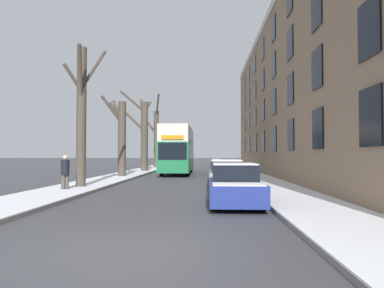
{
  "coord_description": "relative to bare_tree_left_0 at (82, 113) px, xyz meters",
  "views": [
    {
      "loc": [
        1.64,
        -6.66,
        1.84
      ],
      "look_at": [
        0.51,
        20.04,
        2.64
      ],
      "focal_mm": 32.0,
      "sensor_mm": 36.0,
      "label": 1
    }
  ],
  "objects": [
    {
      "name": "ground_plane",
      "position": [
        4.94,
        -11.03,
        -4.0
      ],
      "size": [
        320.0,
        320.0,
        0.0
      ],
      "primitive_type": "plane",
      "color": "#424247"
    },
    {
      "name": "sidewalk_left",
      "position": [
        -0.23,
        41.97,
        -3.92
      ],
      "size": [
        2.91,
        130.0,
        0.16
      ],
      "color": "slate",
      "rests_on": "ground"
    },
    {
      "name": "sidewalk_right",
      "position": [
        10.11,
        41.97,
        -3.92
      ],
      "size": [
        2.91,
        130.0,
        0.16
      ],
      "color": "slate",
      "rests_on": "ground"
    },
    {
      "name": "terrace_facade_right",
      "position": [
        16.06,
        9.9,
        2.76
      ],
      "size": [
        9.1,
        44.38,
        13.52
      ],
      "color": "#8C7056",
      "rests_on": "ground"
    },
    {
      "name": "bare_tree_left_0",
      "position": [
        0.0,
        0.0,
        0.0
      ],
      "size": [
        1.87,
        2.55,
        7.59
      ],
      "color": "#4C4238",
      "rests_on": "ground"
    },
    {
      "name": "bare_tree_left_1",
      "position": [
        -0.07,
        8.65,
        -0.76
      ],
      "size": [
        1.75,
        1.81,
        6.31
      ],
      "color": "#4C4238",
      "rests_on": "ground"
    },
    {
      "name": "bare_tree_left_2",
      "position": [
        0.09,
        17.13,
        0.07
      ],
      "size": [
        3.18,
        2.1,
        8.49
      ],
      "color": "#4C4238",
      "rests_on": "ground"
    },
    {
      "name": "bare_tree_left_3",
      "position": [
        0.11,
        25.81,
        0.02
      ],
      "size": [
        2.61,
        2.55,
        9.31
      ],
      "color": "#4C4238",
      "rests_on": "ground"
    },
    {
      "name": "double_decker_bus",
      "position": [
        3.91,
        14.2,
        -1.57
      ],
      "size": [
        2.55,
        10.42,
        4.29
      ],
      "color": "#1E7A47",
      "rests_on": "ground"
    },
    {
      "name": "parked_car_0",
      "position": [
        7.59,
        -5.22,
        -3.31
      ],
      "size": [
        1.82,
        4.07,
        1.51
      ],
      "color": "navy",
      "rests_on": "ground"
    },
    {
      "name": "parked_car_1",
      "position": [
        7.59,
        0.05,
        -3.29
      ],
      "size": [
        1.78,
        4.45,
        1.56
      ],
      "color": "#9EA3AD",
      "rests_on": "ground"
    },
    {
      "name": "parked_car_2",
      "position": [
        7.59,
        5.6,
        -3.35
      ],
      "size": [
        1.69,
        4.14,
        1.42
      ],
      "color": "#474C56",
      "rests_on": "ground"
    },
    {
      "name": "oncoming_van",
      "position": [
        2.73,
        32.83,
        -2.67
      ],
      "size": [
        2.08,
        4.87,
        2.48
      ],
      "color": "#9EA3AD",
      "rests_on": "ground"
    },
    {
      "name": "pedestrian_left_sidewalk",
      "position": [
        -0.24,
        -1.44,
        -3.01
      ],
      "size": [
        0.39,
        0.39,
        1.81
      ],
      "rotation": [
        0.0,
        0.0,
        0.73
      ],
      "color": "#4C4742",
      "rests_on": "ground"
    }
  ]
}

